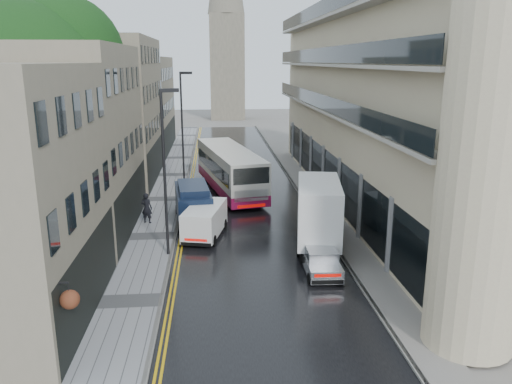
{
  "coord_description": "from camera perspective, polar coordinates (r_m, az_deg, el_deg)",
  "views": [
    {
      "loc": [
        -2.13,
        -9.21,
        10.2
      ],
      "look_at": [
        0.2,
        18.0,
        3.0
      ],
      "focal_mm": 35.0,
      "sensor_mm": 36.0,
      "label": 1
    }
  ],
  "objects": [
    {
      "name": "road",
      "position": [
        38.16,
        -1.51,
        -0.72
      ],
      "size": [
        9.0,
        85.0,
        0.02
      ],
      "primitive_type": "cube",
      "color": "black",
      "rests_on": "ground"
    },
    {
      "name": "left_sidewalk",
      "position": [
        38.27,
        -10.29,
        -0.84
      ],
      "size": [
        2.7,
        85.0,
        0.12
      ],
      "primitive_type": "cube",
      "color": "gray",
      "rests_on": "ground"
    },
    {
      "name": "right_sidewalk",
      "position": [
        38.82,
        6.47,
        -0.47
      ],
      "size": [
        1.8,
        85.0,
        0.12
      ],
      "primitive_type": "cube",
      "color": "slate",
      "rests_on": "ground"
    },
    {
      "name": "old_shop_row",
      "position": [
        40.11,
        -15.54,
        8.23
      ],
      "size": [
        4.5,
        56.0,
        12.0
      ],
      "primitive_type": null,
      "color": "gray",
      "rests_on": "ground"
    },
    {
      "name": "modern_block",
      "position": [
        37.48,
        14.7,
        9.4
      ],
      "size": [
        8.0,
        40.0,
        14.0
      ],
      "primitive_type": null,
      "color": "beige",
      "rests_on": "ground"
    },
    {
      "name": "church_spire",
      "position": [
        91.77,
        -3.44,
        20.88
      ],
      "size": [
        6.4,
        6.4,
        40.0
      ],
      "primitive_type": null,
      "color": "gray",
      "rests_on": "ground"
    },
    {
      "name": "tree_near",
      "position": [
        31.17,
        -24.52,
        7.46
      ],
      "size": [
        10.56,
        10.56,
        13.89
      ],
      "primitive_type": null,
      "color": "black",
      "rests_on": "ground"
    },
    {
      "name": "tree_far",
      "position": [
        43.58,
        -18.45,
        8.8
      ],
      "size": [
        9.24,
        9.24,
        12.46
      ],
      "primitive_type": null,
      "color": "black",
      "rests_on": "ground"
    },
    {
      "name": "cream_bus",
      "position": [
        36.32,
        -3.73,
        1.26
      ],
      "size": [
        5.34,
        12.87,
        3.42
      ],
      "primitive_type": null,
      "rotation": [
        0.0,
        0.0,
        0.2
      ],
      "color": "silver",
      "rests_on": "road"
    },
    {
      "name": "white_lorry",
      "position": [
        26.45,
        5.01,
        -3.44
      ],
      "size": [
        3.43,
        7.67,
        3.89
      ],
      "primitive_type": null,
      "rotation": [
        0.0,
        0.0,
        -0.17
      ],
      "color": "white",
      "rests_on": "road"
    },
    {
      "name": "silver_hatchback",
      "position": [
        23.79,
        6.25,
        -8.89
      ],
      "size": [
        1.65,
        3.61,
        1.34
      ],
      "primitive_type": null,
      "rotation": [
        0.0,
        0.0,
        -0.03
      ],
      "color": "#ADAEB2",
      "rests_on": "road"
    },
    {
      "name": "white_van",
      "position": [
        28.66,
        -8.24,
        -4.13
      ],
      "size": [
        2.77,
        4.6,
        1.94
      ],
      "primitive_type": null,
      "rotation": [
        0.0,
        0.0,
        -0.23
      ],
      "color": "white",
      "rests_on": "road"
    },
    {
      "name": "navy_van",
      "position": [
        30.68,
        -8.75,
        -2.17
      ],
      "size": [
        2.65,
        5.43,
        2.67
      ],
      "primitive_type": null,
      "rotation": [
        0.0,
        0.0,
        0.11
      ],
      "color": "black",
      "rests_on": "road"
    },
    {
      "name": "pedestrian",
      "position": [
        32.58,
        -12.39,
        -1.8
      ],
      "size": [
        0.83,
        0.67,
        1.97
      ],
      "primitive_type": "imported",
      "rotation": [
        0.0,
        0.0,
        2.83
      ],
      "color": "black",
      "rests_on": "left_sidewalk"
    },
    {
      "name": "lamp_post_near",
      "position": [
        26.21,
        -10.41,
        1.9
      ],
      "size": [
        0.99,
        0.54,
        8.71
      ],
      "primitive_type": null,
      "rotation": [
        0.0,
        0.0,
        0.35
      ],
      "color": "black",
      "rests_on": "left_sidewalk"
    },
    {
      "name": "lamp_post_far",
      "position": [
        42.22,
        -8.43,
        7.15
      ],
      "size": [
        1.06,
        0.42,
        9.19
      ],
      "primitive_type": null,
      "rotation": [
        0.0,
        0.0,
        -0.19
      ],
      "color": "#232326",
      "rests_on": "left_sidewalk"
    }
  ]
}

